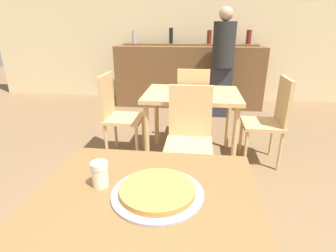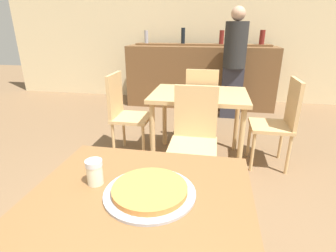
% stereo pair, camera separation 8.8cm
% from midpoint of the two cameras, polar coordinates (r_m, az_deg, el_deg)
% --- Properties ---
extents(wall_back, '(8.00, 0.05, 2.80)m').
position_cam_midpoint_polar(wall_back, '(5.28, 4.54, 20.96)').
color(wall_back, beige).
rests_on(wall_back, ground_plane).
extents(dining_table_near, '(0.92, 0.81, 0.75)m').
position_cam_midpoint_polar(dining_table_near, '(1.17, -6.68, -18.65)').
color(dining_table_near, brown).
rests_on(dining_table_near, ground_plane).
extents(dining_table_far, '(0.98, 0.74, 0.75)m').
position_cam_midpoint_polar(dining_table_far, '(2.76, 4.31, 5.36)').
color(dining_table_far, tan).
rests_on(dining_table_far, ground_plane).
extents(bar_counter, '(2.60, 0.56, 1.07)m').
position_cam_midpoint_polar(bar_counter, '(4.86, 3.98, 10.70)').
color(bar_counter, brown).
rests_on(bar_counter, ground_plane).
extents(bar_back_shelf, '(2.39, 0.24, 0.30)m').
position_cam_midpoint_polar(bar_back_shelf, '(4.93, 4.71, 17.65)').
color(bar_back_shelf, brown).
rests_on(bar_back_shelf, bar_counter).
extents(chair_far_side_front, '(0.40, 0.40, 0.92)m').
position_cam_midpoint_polar(chair_far_side_front, '(2.29, 3.57, -1.45)').
color(chair_far_side_front, tan).
rests_on(chair_far_side_front, ground_plane).
extents(chair_far_side_back, '(0.40, 0.40, 0.92)m').
position_cam_midpoint_polar(chair_far_side_back, '(3.31, 4.69, 5.63)').
color(chair_far_side_back, tan).
rests_on(chair_far_side_back, ground_plane).
extents(chair_far_side_left, '(0.40, 0.40, 0.92)m').
position_cam_midpoint_polar(chair_far_side_left, '(2.94, -11.98, 3.28)').
color(chair_far_side_left, tan).
rests_on(chair_far_side_left, ground_plane).
extents(chair_far_side_right, '(0.40, 0.40, 0.92)m').
position_cam_midpoint_polar(chair_far_side_right, '(2.88, 20.78, 1.96)').
color(chair_far_side_right, tan).
rests_on(chair_far_side_right, ground_plane).
extents(pizza_tray, '(0.38, 0.38, 0.04)m').
position_cam_midpoint_polar(pizza_tray, '(1.11, -4.62, -14.04)').
color(pizza_tray, '#A3A3A8').
rests_on(pizza_tray, dining_table_near).
extents(cheese_shaker, '(0.07, 0.07, 0.11)m').
position_cam_midpoint_polar(cheese_shaker, '(1.19, -16.68, -10.04)').
color(cheese_shaker, beige).
rests_on(cheese_shaker, dining_table_near).
extents(person_standing, '(0.34, 0.34, 1.66)m').
position_cam_midpoint_polar(person_standing, '(4.23, 11.26, 13.87)').
color(person_standing, '#2D2D38').
rests_on(person_standing, ground_plane).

